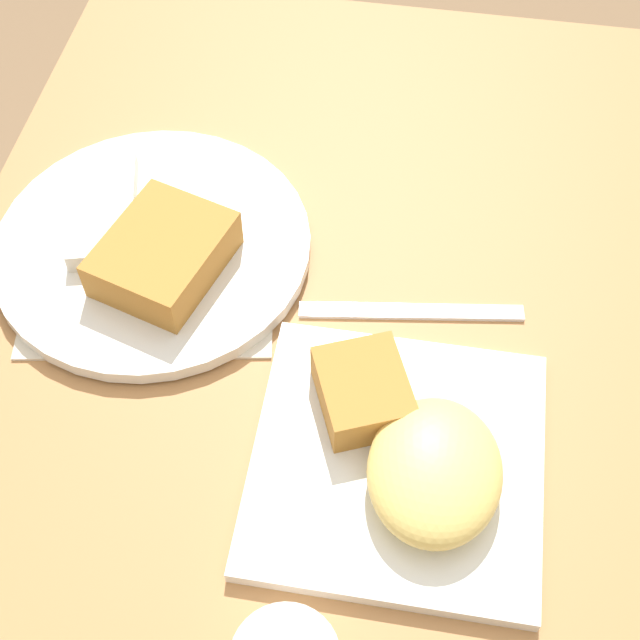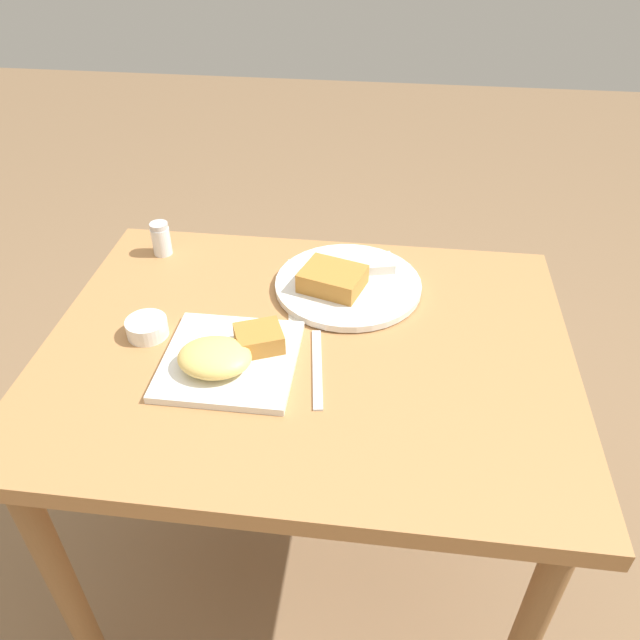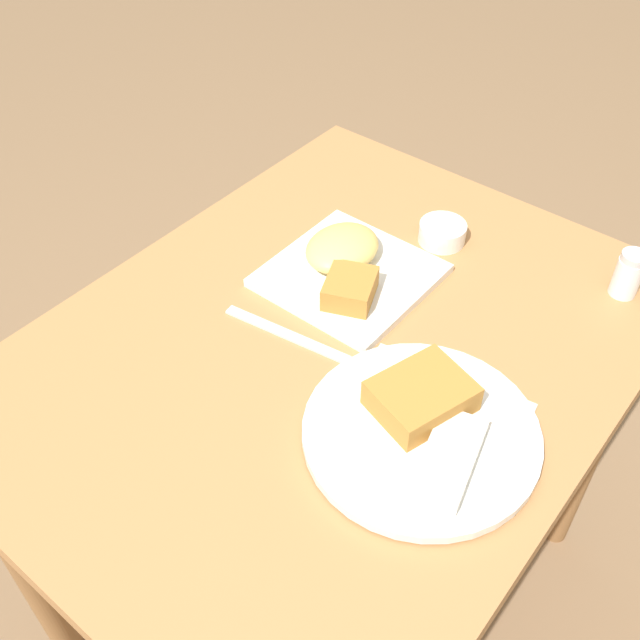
# 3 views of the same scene
# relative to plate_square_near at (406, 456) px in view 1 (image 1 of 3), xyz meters

# --- Properties ---
(ground_plane) EXTENTS (8.00, 8.00, 0.00)m
(ground_plane) POSITION_rel_plate_square_near_xyz_m (0.13, 0.07, -0.76)
(ground_plane) COLOR #846647
(dining_table) EXTENTS (0.96, 0.74, 0.74)m
(dining_table) POSITION_rel_plate_square_near_xyz_m (0.13, 0.07, -0.12)
(dining_table) COLOR #B27A47
(dining_table) RESTS_ON ground_plane
(menu_card) EXTENTS (0.23, 0.26, 0.00)m
(menu_card) POSITION_rel_plate_square_near_xyz_m (0.16, 0.25, -0.02)
(menu_card) COLOR beige
(menu_card) RESTS_ON dining_table
(plate_square_near) EXTENTS (0.23, 0.23, 0.06)m
(plate_square_near) POSITION_rel_plate_square_near_xyz_m (0.00, 0.00, 0.00)
(plate_square_near) COLOR white
(plate_square_near) RESTS_ON dining_table
(plate_oval_far) EXTENTS (0.30, 0.30, 0.05)m
(plate_oval_far) POSITION_rel_plate_square_near_xyz_m (0.18, 0.26, -0.00)
(plate_oval_far) COLOR white
(plate_oval_far) RESTS_ON menu_card
(butter_knife) EXTENTS (0.04, 0.20, 0.00)m
(butter_knife) POSITION_rel_plate_square_near_xyz_m (0.15, 0.01, -0.02)
(butter_knife) COLOR silver
(butter_knife) RESTS_ON dining_table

